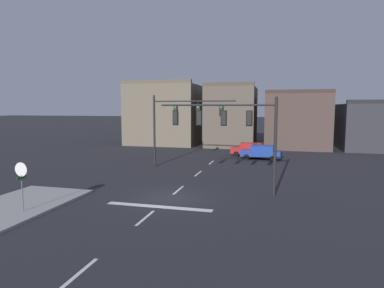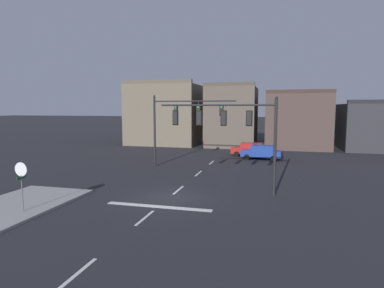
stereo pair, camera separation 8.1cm
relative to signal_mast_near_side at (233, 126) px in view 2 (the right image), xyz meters
name	(u,v)px [view 2 (the right image)]	position (x,y,z in m)	size (l,w,h in m)	color
ground_plane	(169,198)	(-3.75, -2.01, -4.57)	(400.00, 400.00, 0.00)	#232328
sidewalk_near_corner	(18,205)	(-11.74, -6.01, -4.50)	(5.00, 8.00, 0.15)	gray
stop_bar_paint	(158,207)	(-3.75, -4.01, -4.57)	(6.40, 0.50, 0.01)	silver
lane_centreline	(178,190)	(-3.75, -0.01, -4.57)	(0.16, 26.40, 0.01)	silver
signal_mast_near_side	(233,126)	(0.00, 0.00, 0.00)	(7.77, 0.36, 6.46)	black
signal_mast_far_side	(180,117)	(-6.20, 8.48, 0.28)	(8.04, 0.38, 6.99)	black
stop_sign	(21,175)	(-10.41, -7.05, -2.43)	(0.76, 0.64, 2.83)	#56565B
car_lot_nearside	(251,149)	(-0.11, 17.50, -3.71)	(4.60, 2.32, 1.61)	#A81E1E
car_lot_middle	(262,152)	(1.28, 15.29, -3.71)	(4.61, 2.35, 1.61)	navy
building_row	(254,119)	(-0.55, 29.59, -0.49)	(43.39, 13.29, 9.82)	#665B4C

